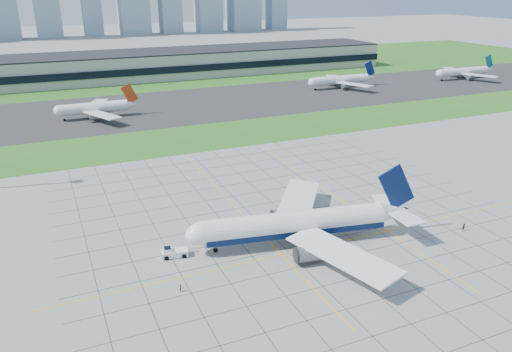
% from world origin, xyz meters
% --- Properties ---
extents(ground, '(1400.00, 1400.00, 0.00)m').
position_xyz_m(ground, '(0.00, 0.00, 0.00)').
color(ground, gray).
rests_on(ground, ground).
extents(grass_median, '(700.00, 35.00, 0.04)m').
position_xyz_m(grass_median, '(0.00, 90.00, 0.02)').
color(grass_median, '#2A611B').
rests_on(grass_median, ground).
extents(asphalt_taxiway, '(700.00, 75.00, 0.04)m').
position_xyz_m(asphalt_taxiway, '(0.00, 145.00, 0.03)').
color(asphalt_taxiway, '#383838').
rests_on(asphalt_taxiway, ground).
extents(grass_far, '(700.00, 145.00, 0.04)m').
position_xyz_m(grass_far, '(0.00, 255.00, 0.02)').
color(grass_far, '#2A611B').
rests_on(grass_far, ground).
extents(apron_markings, '(120.00, 130.00, 0.03)m').
position_xyz_m(apron_markings, '(0.43, 11.09, 0.02)').
color(apron_markings, '#474744').
rests_on(apron_markings, ground).
extents(terminal, '(260.00, 43.00, 15.80)m').
position_xyz_m(terminal, '(40.00, 229.87, 7.89)').
color(terminal, '#B7B7B2').
rests_on(terminal, ground).
extents(airliner, '(53.14, 53.40, 16.84)m').
position_xyz_m(airliner, '(-4.32, 1.65, 4.61)').
color(airliner, white).
rests_on(airliner, ground).
extents(pushback_tug, '(8.25, 3.64, 2.27)m').
position_xyz_m(pushback_tug, '(-31.47, 6.69, 1.01)').
color(pushback_tug, white).
rests_on(pushback_tug, ground).
extents(crew_near, '(0.51, 0.66, 1.60)m').
position_xyz_m(crew_near, '(-33.64, -6.61, 0.80)').
color(crew_near, black).
rests_on(crew_near, ground).
extents(crew_far, '(0.98, 0.80, 1.87)m').
position_xyz_m(crew_far, '(34.64, -9.18, 0.94)').
color(crew_far, black).
rests_on(crew_far, ground).
extents(distant_jet_1, '(33.60, 42.66, 14.08)m').
position_xyz_m(distant_jet_1, '(-31.38, 136.87, 4.48)').
color(distant_jet_1, white).
rests_on(distant_jet_1, ground).
extents(distant_jet_2, '(41.17, 42.66, 14.08)m').
position_xyz_m(distant_jet_2, '(103.66, 151.75, 4.49)').
color(distant_jet_2, white).
rests_on(distant_jet_2, ground).
extents(distant_jet_3, '(42.60, 42.66, 14.08)m').
position_xyz_m(distant_jet_3, '(188.80, 145.79, 4.49)').
color(distant_jet_3, white).
rests_on(distant_jet_3, ground).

